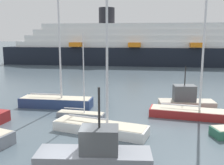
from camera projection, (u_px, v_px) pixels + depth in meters
The scene contains 7 objects.
sailboat_2 at pixel (81, 113), 22.92m from camera, with size 4.31×1.24×7.39m.
sailboat_4 at pixel (56, 101), 26.07m from camera, with size 7.42×2.23×13.26m.
sailboat_5 at pixel (100, 126), 19.12m from camera, with size 7.39×3.19×10.48m.
sailboat_6 at pixel (192, 111), 22.71m from camera, with size 7.58×2.64×11.72m.
fishing_boat_2 at pixel (95, 154), 14.08m from camera, with size 6.52×2.79×4.50m.
fishing_boat_3 at pixel (186, 100), 25.87m from camera, with size 5.70×2.65×4.22m.
cruise_ship at pixel (163, 46), 64.48m from camera, with size 80.60×15.90×14.18m.
Camera 1 is at (4.96, -12.15, 7.15)m, focal length 41.11 mm.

